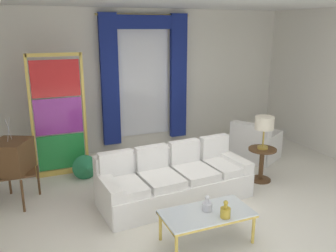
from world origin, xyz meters
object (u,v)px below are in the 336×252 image
object	(u,v)px
vintage_tv	(12,158)
peacock_figurine	(86,169)
round_side_table	(262,162)
table_lamp_brass	(264,124)
bottle_crystal_tall	(225,212)
armchair_white	(255,146)
bottle_blue_decanter	(207,206)
couch_white_long	(173,180)
coffee_table	(207,215)
stained_glass_divider	(59,119)

from	to	relation	value
vintage_tv	peacock_figurine	xyz separation A→B (m)	(1.14, 0.42, -0.51)
round_side_table	table_lamp_brass	xyz separation A→B (m)	(0.00, 0.00, 0.67)
bottle_crystal_tall	table_lamp_brass	distance (m)	2.26
armchair_white	bottle_blue_decanter	bearing A→B (deg)	-136.40
armchair_white	round_side_table	world-z (taller)	armchair_white
bottle_crystal_tall	peacock_figurine	distance (m)	2.93
couch_white_long	bottle_blue_decanter	world-z (taller)	couch_white_long
bottle_crystal_tall	peacock_figurine	bearing A→B (deg)	114.62
coffee_table	armchair_white	bearing A→B (deg)	43.85
table_lamp_brass	round_side_table	bearing A→B (deg)	-165.96
couch_white_long	stained_glass_divider	size ratio (longest dim) A/B	1.09
coffee_table	peacock_figurine	distance (m)	2.69
bottle_blue_decanter	round_side_table	world-z (taller)	bottle_blue_decanter
coffee_table	table_lamp_brass	size ratio (longest dim) A/B	1.97
bottle_blue_decanter	couch_white_long	bearing A→B (deg)	87.18
peacock_figurine	couch_white_long	bearing A→B (deg)	-46.38
coffee_table	vintage_tv	size ratio (longest dim) A/B	0.84
vintage_tv	armchair_white	xyz separation A→B (m)	(4.52, 0.18, -0.44)
table_lamp_brass	bottle_crystal_tall	bearing A→B (deg)	-137.99
couch_white_long	armchair_white	distance (m)	2.42
coffee_table	stained_glass_divider	distance (m)	3.30
bottle_crystal_tall	stained_glass_divider	world-z (taller)	stained_glass_divider
peacock_figurine	table_lamp_brass	distance (m)	3.19
peacock_figurine	coffee_table	bearing A→B (deg)	-66.49
table_lamp_brass	stained_glass_divider	bearing A→B (deg)	153.08
vintage_tv	round_side_table	bearing A→B (deg)	-10.81
bottle_blue_decanter	table_lamp_brass	bearing A→B (deg)	35.26
couch_white_long	armchair_white	bearing A→B (deg)	23.40
bottle_crystal_tall	peacock_figurine	world-z (taller)	bottle_crystal_tall
peacock_figurine	table_lamp_brass	xyz separation A→B (m)	(2.84, -1.18, 0.81)
bottle_crystal_tall	armchair_white	bearing A→B (deg)	48.04
bottle_blue_decanter	stained_glass_divider	bearing A→B (deg)	116.73
stained_glass_divider	coffee_table	bearing A→B (deg)	-63.93
vintage_tv	coffee_table	bearing A→B (deg)	-42.70
coffee_table	armchair_white	xyz separation A→B (m)	(2.31, 2.22, -0.08)
vintage_tv	stained_glass_divider	size ratio (longest dim) A/B	0.61
coffee_table	round_side_table	distance (m)	2.19
bottle_crystal_tall	round_side_table	xyz separation A→B (m)	(1.63, 1.47, -0.13)
stained_glass_divider	vintage_tv	bearing A→B (deg)	-132.62
table_lamp_brass	vintage_tv	bearing A→B (deg)	169.19
peacock_figurine	stained_glass_divider	bearing A→B (deg)	128.48
bottle_blue_decanter	peacock_figurine	xyz separation A→B (m)	(-1.09, 2.42, -0.26)
vintage_tv	table_lamp_brass	size ratio (longest dim) A/B	2.36
coffee_table	bottle_blue_decanter	size ratio (longest dim) A/B	5.52
coffee_table	bottle_blue_decanter	distance (m)	0.12
coffee_table	stained_glass_divider	bearing A→B (deg)	116.07
table_lamp_brass	bottle_blue_decanter	bearing A→B (deg)	-144.74
couch_white_long	bottle_blue_decanter	distance (m)	1.23
bottle_crystal_tall	coffee_table	bearing A→B (deg)	127.30
round_side_table	bottle_blue_decanter	bearing A→B (deg)	-144.74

